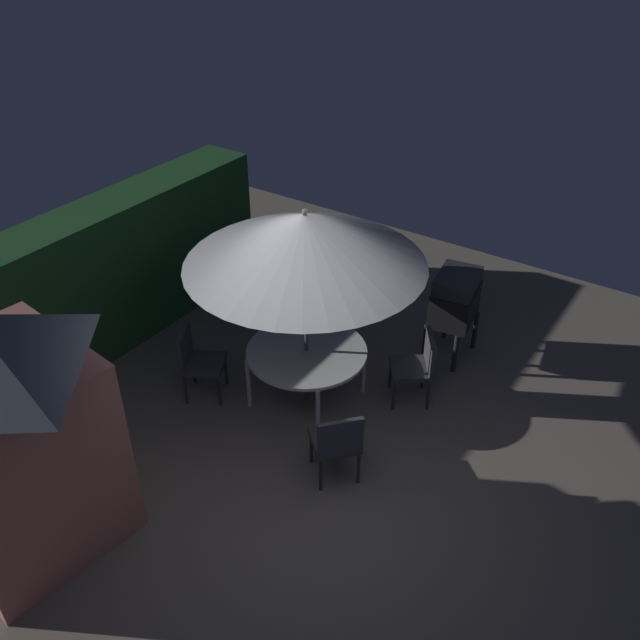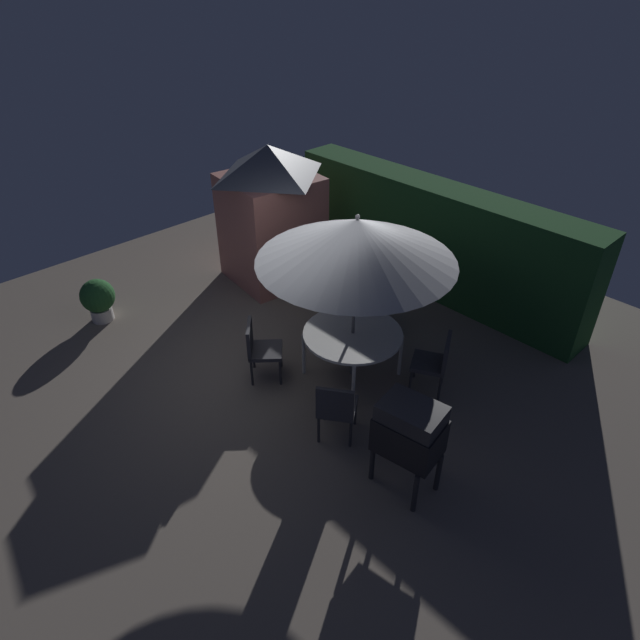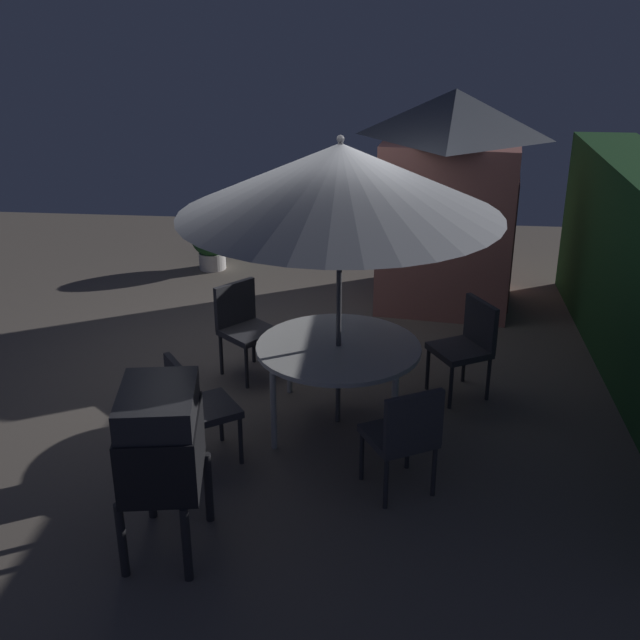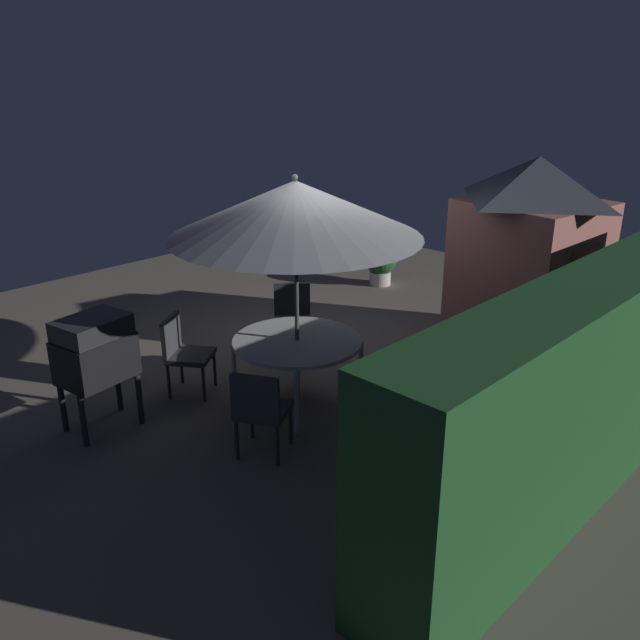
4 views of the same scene
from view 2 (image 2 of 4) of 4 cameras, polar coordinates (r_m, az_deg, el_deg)
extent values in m
plane|color=#6B6056|center=(8.21, -3.95, -4.91)|extent=(11.00, 11.00, 0.00)
cube|color=#1E4C23|center=(9.94, 11.53, 8.36)|extent=(5.79, 0.72, 1.91)
cube|color=#B26B60|center=(10.09, -5.01, 9.42)|extent=(1.62, 1.66, 1.94)
pyramid|color=#4C515B|center=(9.64, -5.39, 16.11)|extent=(1.72, 1.76, 0.53)
cube|color=brown|center=(10.55, -1.45, 9.41)|extent=(0.61, 0.11, 1.51)
cylinder|color=white|center=(7.67, 3.42, -1.44)|extent=(1.39, 1.39, 0.04)
cylinder|color=beige|center=(7.89, -1.70, -3.53)|extent=(0.05, 0.05, 0.69)
cylinder|color=beige|center=(7.35, 3.47, -6.88)|extent=(0.05, 0.05, 0.69)
cylinder|color=beige|center=(8.44, 3.21, -0.73)|extent=(0.05, 0.05, 0.69)
cylinder|color=beige|center=(7.94, 8.32, -3.63)|extent=(0.05, 0.05, 0.69)
cylinder|color=#4C4C51|center=(7.39, 3.55, 1.74)|extent=(0.04, 0.04, 2.42)
cone|color=gray|center=(6.94, 3.82, 8.23)|extent=(2.59, 2.59, 0.57)
sphere|color=#4C4C51|center=(6.81, 3.92, 10.61)|extent=(0.06, 0.06, 0.06)
cube|color=black|center=(6.17, 9.19, -11.72)|extent=(0.77, 0.61, 0.45)
cube|color=#2B2B2E|center=(5.94, 9.48, -9.53)|extent=(0.73, 0.58, 0.20)
cylinder|color=#262628|center=(6.54, 5.42, -14.38)|extent=(0.06, 0.06, 0.55)
cylinder|color=#262628|center=(6.31, 9.82, -17.28)|extent=(0.06, 0.06, 0.55)
cylinder|color=#262628|center=(6.77, 7.84, -12.47)|extent=(0.06, 0.06, 0.55)
cylinder|color=#262628|center=(6.55, 12.16, -15.16)|extent=(0.06, 0.06, 0.55)
cube|color=#38383D|center=(7.81, -5.64, -3.18)|extent=(0.65, 0.65, 0.06)
cube|color=#38383D|center=(7.69, -7.29, -1.87)|extent=(0.38, 0.34, 0.45)
cylinder|color=#2C2C30|center=(8.12, -6.90, -3.62)|extent=(0.04, 0.04, 0.45)
cylinder|color=#2C2C30|center=(7.81, -7.08, -5.41)|extent=(0.04, 0.04, 0.45)
cylinder|color=#2C2C30|center=(8.09, -4.07, -3.57)|extent=(0.04, 0.04, 0.45)
cylinder|color=#2C2C30|center=(7.78, -4.13, -5.37)|extent=(0.04, 0.04, 0.45)
cube|color=#38383D|center=(6.90, 1.84, -8.93)|extent=(0.64, 0.64, 0.06)
cube|color=#38383D|center=(6.59, 1.56, -8.72)|extent=(0.41, 0.30, 0.45)
cylinder|color=#2C2C30|center=(6.94, -0.14, -11.18)|extent=(0.04, 0.04, 0.45)
cylinder|color=#2C2C30|center=(6.90, 3.19, -11.63)|extent=(0.04, 0.04, 0.45)
cylinder|color=#2C2C30|center=(7.22, 0.50, -8.97)|extent=(0.04, 0.04, 0.45)
cylinder|color=#2C2C30|center=(7.18, 3.68, -9.38)|extent=(0.04, 0.04, 0.45)
cube|color=#38383D|center=(7.69, 11.20, -4.40)|extent=(0.62, 0.62, 0.06)
cube|color=#38383D|center=(7.55, 12.96, -3.33)|extent=(0.26, 0.43, 0.45)
cylinder|color=#2C2C30|center=(7.67, 12.28, -6.86)|extent=(0.04, 0.04, 0.45)
cylinder|color=#2C2C30|center=(7.98, 12.65, -5.05)|extent=(0.04, 0.04, 0.45)
cylinder|color=#2C2C30|center=(7.69, 9.33, -6.34)|extent=(0.04, 0.04, 0.45)
cylinder|color=#2C2C30|center=(8.00, 9.82, -4.56)|extent=(0.04, 0.04, 0.45)
cube|color=#38383D|center=(8.80, 5.31, 1.60)|extent=(0.63, 0.63, 0.06)
cube|color=#38383D|center=(8.86, 5.69, 3.52)|extent=(0.43, 0.27, 0.45)
cylinder|color=#2C2C30|center=(9.06, 6.75, 0.84)|extent=(0.04, 0.04, 0.45)
cylinder|color=#2C2C30|center=(9.12, 4.29, 1.25)|extent=(0.04, 0.04, 0.45)
cylinder|color=#2C2C30|center=(8.73, 6.23, -0.53)|extent=(0.04, 0.04, 0.45)
cylinder|color=#2C2C30|center=(8.80, 3.68, -0.10)|extent=(0.04, 0.04, 0.45)
cylinder|color=silver|center=(9.86, -21.63, 0.62)|extent=(0.35, 0.35, 0.22)
sphere|color=#235628|center=(9.68, -22.05, 2.34)|extent=(0.55, 0.55, 0.55)
camera|label=1|loc=(9.31, -43.17, 27.30)|focal=37.89mm
camera|label=3|loc=(5.65, 61.95, -1.26)|focal=44.90mm
camera|label=4|loc=(9.56, 49.37, 12.83)|focal=37.60mm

